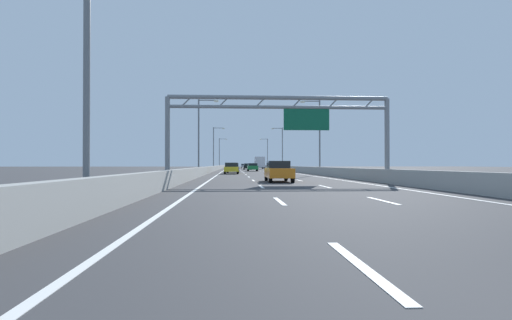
{
  "coord_description": "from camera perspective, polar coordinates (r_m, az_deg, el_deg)",
  "views": [
    {
      "loc": [
        -3.4,
        -1.56,
        1.27
      ],
      "look_at": [
        0.27,
        63.51,
        1.95
      ],
      "focal_mm": 28.91,
      "sensor_mm": 36.0,
      "label": 1
    }
  ],
  "objects": [
    {
      "name": "lane_dash_right_6",
      "position": [
        59.3,
        1.81,
        -1.82
      ],
      "size": [
        0.16,
        3.0,
        0.01
      ],
      "primitive_type": "cube",
      "color": "white",
      "rests_on": "ground_plane"
    },
    {
      "name": "lane_dash_right_3",
      "position": [
        32.51,
        5.99,
        -2.82
      ],
      "size": [
        0.16,
        3.0,
        0.01
      ],
      "primitive_type": "cube",
      "color": "white",
      "rests_on": "ground_plane"
    },
    {
      "name": "streetlamp_left_mid",
      "position": [
        52.38,
        -7.68,
        3.93
      ],
      "size": [
        2.58,
        0.28,
        9.5
      ],
      "color": "slate",
      "rests_on": "ground_plane"
    },
    {
      "name": "streetlamp_left_near",
      "position": [
        13.63,
        -21.38,
        17.05
      ],
      "size": [
        2.58,
        0.28,
        9.5
      ],
      "color": "slate",
      "rests_on": "ground_plane"
    },
    {
      "name": "lane_dash_left_4",
      "position": [
        41.11,
        -0.99,
        -2.36
      ],
      "size": [
        0.16,
        3.0,
        0.01
      ],
      "primitive_type": "cube",
      "color": "white",
      "rests_on": "ground_plane"
    },
    {
      "name": "blue_car",
      "position": [
        62.58,
        -3.2,
        -1.08
      ],
      "size": [
        1.82,
        4.7,
        1.45
      ],
      "color": "#2347AD",
      "rests_on": "ground_plane"
    },
    {
      "name": "lane_dash_left_0",
      "position": [
        5.46,
        14.37,
        -14.01
      ],
      "size": [
        0.16,
        3.0,
        0.01
      ],
      "primitive_type": "cube",
      "color": "white",
      "rests_on": "ground_plane"
    },
    {
      "name": "lane_dash_right_10",
      "position": [
        95.21,
        -0.09,
        -1.35
      ],
      "size": [
        0.16,
        3.0,
        0.01
      ],
      "primitive_type": "cube",
      "color": "white",
      "rests_on": "ground_plane"
    },
    {
      "name": "lane_dash_left_10",
      "position": [
        95.08,
        -2.26,
        -1.35
      ],
      "size": [
        0.16,
        3.0,
        0.01
      ],
      "primitive_type": "cube",
      "color": "white",
      "rests_on": "ground_plane"
    },
    {
      "name": "streetlamp_left_far",
      "position": [
        91.96,
        -5.76,
        1.98
      ],
      "size": [
        2.58,
        0.28,
        9.5
      ],
      "color": "slate",
      "rests_on": "ground_plane"
    },
    {
      "name": "streetlamp_right_mid",
      "position": [
        53.34,
        8.56,
        3.85
      ],
      "size": [
        2.58,
        0.28,
        9.5
      ],
      "color": "slate",
      "rests_on": "ground_plane"
    },
    {
      "name": "box_truck",
      "position": [
        111.49,
        0.49,
        -0.34
      ],
      "size": [
        2.48,
        8.05,
        3.27
      ],
      "color": "silver",
      "rests_on": "ground_plane"
    },
    {
      "name": "orange_car",
      "position": [
        30.06,
        3.14,
        -1.55
      ],
      "size": [
        1.75,
        4.67,
        1.52
      ],
      "color": "orange",
      "rests_on": "ground_plane"
    },
    {
      "name": "lane_dash_right_14",
      "position": [
        131.17,
        -0.95,
        -1.14
      ],
      "size": [
        0.16,
        3.0,
        0.01
      ],
      "primitive_type": "cube",
      "color": "white",
      "rests_on": "ground_plane"
    },
    {
      "name": "lane_dash_right_4",
      "position": [
        41.41,
        3.99,
        -2.34
      ],
      "size": [
        0.16,
        3.0,
        0.01
      ],
      "primitive_type": "cube",
      "color": "white",
      "rests_on": "ground_plane"
    },
    {
      "name": "lane_dash_left_11",
      "position": [
        104.08,
        -2.35,
        -1.29
      ],
      "size": [
        0.16,
        3.0,
        0.01
      ],
      "primitive_type": "cube",
      "color": "white",
      "rests_on": "ground_plane"
    },
    {
      "name": "lane_dash_left_1",
      "position": [
        14.21,
        3.27,
        -5.71
      ],
      "size": [
        0.16,
        3.0,
        0.01
      ],
      "primitive_type": "cube",
      "color": "white",
      "rests_on": "ground_plane"
    },
    {
      "name": "streetlamp_right_far",
      "position": [
        92.51,
        3.53,
        1.96
      ],
      "size": [
        2.58,
        0.28,
        9.5
      ],
      "color": "slate",
      "rests_on": "ground_plane"
    },
    {
      "name": "lane_dash_left_2",
      "position": [
        23.15,
        0.75,
        -3.73
      ],
      "size": [
        0.16,
        3.0,
        0.01
      ],
      "primitive_type": "cube",
      "color": "white",
      "rests_on": "ground_plane"
    },
    {
      "name": "silver_car",
      "position": [
        129.21,
        -1.72,
        -0.83
      ],
      "size": [
        1.72,
        4.32,
        1.42
      ],
      "color": "#A8ADB2",
      "rests_on": "ground_plane"
    },
    {
      "name": "lane_dash_left_7",
      "position": [
        68.09,
        -1.88,
        -1.66
      ],
      "size": [
        0.16,
        3.0,
        0.01
      ],
      "primitive_type": "cube",
      "color": "white",
      "rests_on": "ground_plane"
    },
    {
      "name": "lane_dash_left_12",
      "position": [
        113.08,
        -2.42,
        -1.23
      ],
      "size": [
        0.16,
        3.0,
        0.01
      ],
      "primitive_type": "cube",
      "color": "white",
      "rests_on": "ground_plane"
    },
    {
      "name": "lane_dash_right_1",
      "position": [
        15.05,
        17.09,
        -5.4
      ],
      "size": [
        0.16,
        3.0,
        0.01
      ],
      "primitive_type": "cube",
      "color": "white",
      "rests_on": "ground_plane"
    },
    {
      "name": "lane_dash_left_8",
      "position": [
        77.09,
        -2.04,
        -1.53
      ],
      "size": [
        0.16,
        3.0,
        0.01
      ],
      "primitive_type": "cube",
      "color": "white",
      "rests_on": "ground_plane"
    },
    {
      "name": "lane_dash_right_8",
      "position": [
        77.25,
        0.64,
        -1.53
      ],
      "size": [
        0.16,
        3.0,
        0.01
      ],
      "primitive_type": "cube",
      "color": "white",
      "rests_on": "ground_plane"
    },
    {
      "name": "lane_dash_left_16",
      "position": [
        149.08,
        -2.61,
        -1.08
      ],
      "size": [
        0.16,
        3.0,
        0.01
      ],
      "primitive_type": "cube",
      "color": "white",
      "rests_on": "ground_plane"
    },
    {
      "name": "lane_dash_left_13",
      "position": [
        122.08,
        -2.48,
        -1.19
      ],
      "size": [
        0.16,
        3.0,
        0.01
      ],
      "primitive_type": "cube",
      "color": "white",
      "rests_on": "ground_plane"
    },
    {
      "name": "lane_dash_left_9",
      "position": [
        86.09,
        -2.16,
        -1.43
      ],
      "size": [
        0.16,
        3.0,
        0.01
      ],
      "primitive_type": "cube",
      "color": "white",
      "rests_on": "ground_plane"
    },
    {
      "name": "lane_dash_left_17",
      "position": [
        158.07,
        -2.65,
        -1.05
      ],
      "size": [
        0.16,
        3.0,
        0.01
      ],
      "primitive_type": "cube",
      "color": "white",
      "rests_on": "ground_plane"
    },
    {
      "name": "ground_plane",
      "position": [
        101.63,
        -1.31,
        -1.31
      ],
      "size": [
        260.0,
        260.0,
        0.0
      ],
      "primitive_type": "plane",
      "color": "#38383A"
    },
    {
      "name": "lane_dash_right_7",
      "position": [
        68.27,
        1.14,
        -1.66
      ],
      "size": [
        0.16,
        3.0,
        0.01
      ],
      "primitive_type": "cube",
      "color": "white",
      "rests_on": "ground_plane"
    },
    {
      "name": "barrier_right",
      "position": [
        112.04,
        2.05,
        -1.0
      ],
      "size": [
        0.45,
        220.0,
        0.95
      ],
      "color": "#9E9E99",
      "rests_on": "ground_plane"
    },
    {
      "name": "lane_dash_left_3",
      "position": [
        32.13,
        -0.37,
        -2.85
      ],
      "size": [
        0.16,
        3.0,
        0.01
      ],
      "primitive_type": "cube",
      "color": "white",
      "rests_on": "ground_plane"
    },
    {
      "name": "edge_line_right",
      "position": [
        89.99,
        2.29,
        -1.4
      ],
      "size": [
        0.16,
        176.0,
        0.01
      ],
      "primitive_type": "cube",
      "color": "white",
      "rests_on": "ground_plane"
    },
    {
      "name": "yellow_car",
      "position": [
        54.52,
        -3.43,
        -1.13
      ],
      "size": [
        1.88,
        4.54,
        1.49
      ],
      "color": "yellow",
      "rests_on": "ground_plane"
    },
    {
      "name": "barrier_left",
      "position": [
        111.62,
        -5.02,
        -1.0
      ],
      "size": [
        0.45,
        220.0,
        0.95
      ],
      "color": "#9E9E99",
      "rests_on": "ground_plane"
    },
    {
      "name": "lane_dash_right_11",
      "position": [
        104.2,
        -0.36,
        -1.29
      ],
      "size": [
        0.16,
        3.0,
        0.01
      ],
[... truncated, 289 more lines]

